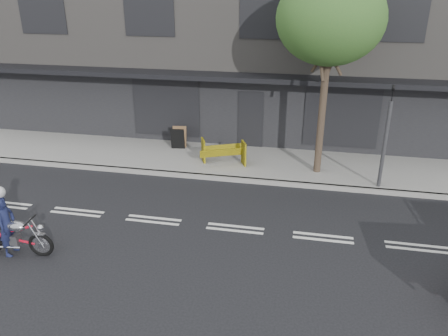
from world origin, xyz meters
TOP-DOWN VIEW (x-y plane):
  - ground at (0.00, 0.00)m, footprint 80.00×80.00m
  - sidewalk at (0.00, 4.70)m, footprint 32.00×3.20m
  - kerb at (0.00, 3.10)m, footprint 32.00×0.20m
  - building_main at (0.00, 11.30)m, footprint 26.00×10.00m
  - street_tree at (2.20, 4.20)m, footprint 3.40×3.40m
  - traffic_light_pole at (4.20, 3.35)m, footprint 0.12×0.12m
  - motorcycle at (-5.19, -2.28)m, footprint 2.00×0.58m
  - rider at (-5.34, -2.28)m, footprint 0.42×0.61m
  - construction_barrier at (-1.21, 4.08)m, footprint 1.75×1.25m
  - sandwich_board at (-3.29, 5.36)m, footprint 0.59×0.43m

SIDE VIEW (x-z plane):
  - ground at x=0.00m, z-range 0.00..0.00m
  - sidewalk at x=0.00m, z-range 0.00..0.15m
  - kerb at x=0.00m, z-range 0.00..0.15m
  - motorcycle at x=-5.19m, z-range 0.01..1.04m
  - sandwich_board at x=-3.29m, z-range 0.15..1.02m
  - construction_barrier at x=-1.21m, z-range 0.15..1.06m
  - rider at x=-5.34m, z-range 0.00..1.59m
  - traffic_light_pole at x=4.20m, z-range -0.10..3.40m
  - building_main at x=0.00m, z-range 0.00..8.00m
  - street_tree at x=2.20m, z-range 1.90..8.65m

